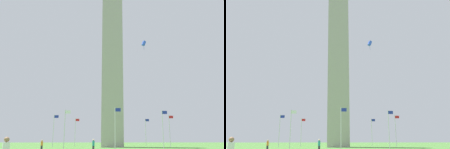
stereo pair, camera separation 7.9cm
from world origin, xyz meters
TOP-DOWN VIEW (x-y plane):
  - ground_plane at (0.00, 0.00)m, footprint 260.00×260.00m
  - obelisk_monument at (0.00, 0.00)m, footprint 5.14×5.14m
  - flagpole_n at (13.85, 0.00)m, footprint 1.12×0.14m
  - flagpole_ne at (9.81, 9.74)m, footprint 1.12×0.14m
  - flagpole_e at (0.06, 13.78)m, footprint 1.12×0.14m
  - flagpole_se at (-9.68, 9.74)m, footprint 1.12×0.14m
  - flagpole_s at (-13.72, 0.00)m, footprint 1.12×0.14m
  - flagpole_sw at (-9.68, -9.74)m, footprint 1.12×0.14m
  - flagpole_w at (0.06, -13.78)m, footprint 1.12×0.14m
  - flagpole_nw at (9.81, -9.74)m, footprint 1.12×0.14m
  - person_teal_shirt at (-3.54, -24.05)m, footprint 0.32×0.32m
  - person_orange_shirt at (-11.23, -21.18)m, footprint 0.32×0.32m
  - kite_blue_box at (6.86, -8.15)m, footprint 1.07×0.85m

SIDE VIEW (x-z plane):
  - ground_plane at x=0.00m, z-range 0.00..0.00m
  - person_orange_shirt at x=-11.23m, z-range -0.01..1.63m
  - person_teal_shirt at x=-3.54m, z-range -0.01..1.71m
  - flagpole_n at x=13.85m, z-range 0.38..7.84m
  - flagpole_ne at x=9.81m, z-range 0.38..7.84m
  - flagpole_e at x=0.06m, z-range 0.38..7.84m
  - flagpole_se at x=-9.68m, z-range 0.38..7.84m
  - flagpole_s at x=-13.72m, z-range 0.38..7.84m
  - flagpole_sw at x=-9.68m, z-range 0.38..7.84m
  - flagpole_w at x=0.06m, z-range 0.38..7.84m
  - flagpole_nw at x=9.81m, z-range 0.38..7.84m
  - kite_blue_box at x=6.86m, z-range 21.57..23.80m
  - obelisk_monument at x=0.00m, z-range 0.00..46.76m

